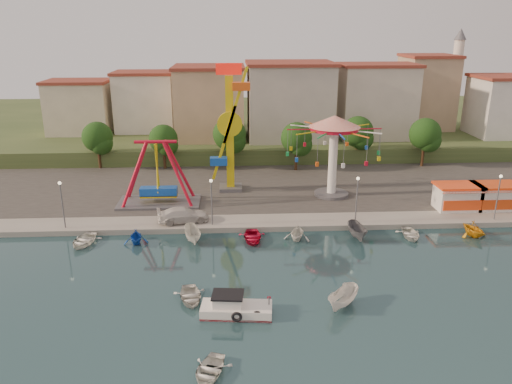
{
  "coord_description": "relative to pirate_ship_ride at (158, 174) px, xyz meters",
  "views": [
    {
      "loc": [
        -5.79,
        -38.32,
        21.64
      ],
      "look_at": [
        -3.1,
        14.0,
        4.0
      ],
      "focal_mm": 35.0,
      "sensor_mm": 36.0,
      "label": 1
    }
  ],
  "objects": [
    {
      "name": "booth_left",
      "position": [
        35.87,
        -3.78,
        -2.23
      ],
      "size": [
        5.4,
        3.78,
        3.08
      ],
      "color": "white",
      "rests_on": "quay_deck"
    },
    {
      "name": "building_0",
      "position": [
        -18.61,
        25.8,
        4.54
      ],
      "size": [
        9.26,
        9.53,
        11.87
      ],
      "primitive_type": "cube",
      "color": "beige",
      "rests_on": "hill_terrace"
    },
    {
      "name": "rowboat_a",
      "position": [
        5.42,
        -22.2,
        -4.01
      ],
      "size": [
        3.24,
        4.11,
        0.77
      ],
      "primitive_type": "imported",
      "rotation": [
        0.0,
        0.0,
        0.17
      ],
      "color": "silver",
      "rests_on": "ground"
    },
    {
      "name": "tree_4",
      "position": [
        28.76,
        17.09,
        1.35
      ],
      "size": [
        4.86,
        4.86,
        7.6
      ],
      "color": "#382314",
      "rests_on": "quay_deck"
    },
    {
      "name": "moored_boat_3",
      "position": [
        11.06,
        -10.46,
        -3.98
      ],
      "size": [
        2.84,
        3.97,
        0.82
      ],
      "primitive_type": "imported",
      "rotation": [
        0.0,
        0.0,
        -0.0
      ],
      "color": "red",
      "rests_on": "ground"
    },
    {
      "name": "building_2",
      "position": [
        6.58,
        31.7,
        4.22
      ],
      "size": [
        11.95,
        9.28,
        11.23
      ],
      "primitive_type": "cube",
      "color": "tan",
      "rests_on": "hill_terrace"
    },
    {
      "name": "moored_boat_4",
      "position": [
        15.8,
        -10.46,
        -3.56
      ],
      "size": [
        3.53,
        3.82,
        1.67
      ],
      "primitive_type": "imported",
      "rotation": [
        0.0,
        0.0,
        -0.29
      ],
      "color": "silver",
      "rests_on": "ground"
    },
    {
      "name": "tree_3",
      "position": [
        18.76,
        14.1,
        1.16
      ],
      "size": [
        4.68,
        4.68,
        7.32
      ],
      "color": "#382314",
      "rests_on": "quay_deck"
    },
    {
      "name": "skiff",
      "position": [
        17.78,
        -23.87,
        -3.61
      ],
      "size": [
        3.75,
        4.07,
        1.56
      ],
      "primitive_type": "imported",
      "rotation": [
        0.0,
        0.0,
        -0.69
      ],
      "color": "silver",
      "rests_on": "ground"
    },
    {
      "name": "quay_deck",
      "position": [
        14.76,
        41.74,
        -4.09
      ],
      "size": [
        200.0,
        100.0,
        0.6
      ],
      "primitive_type": "cube",
      "color": "#9E998E",
      "rests_on": "ground"
    },
    {
      "name": "tree_5",
      "position": [
        38.76,
        15.27,
        1.31
      ],
      "size": [
        4.83,
        4.83,
        7.54
      ],
      "color": "#382314",
      "rests_on": "quay_deck"
    },
    {
      "name": "rowboat_b",
      "position": [
        7.3,
        -31.56,
        -4.03
      ],
      "size": [
        3.47,
        4.11,
        0.73
      ],
      "primitive_type": "imported",
      "rotation": [
        0.0,
        0.0,
        -0.31
      ],
      "color": "white",
      "rests_on": "ground"
    },
    {
      "name": "moored_boat_1",
      "position": [
        -1.05,
        -10.46,
        -3.63
      ],
      "size": [
        2.92,
        3.24,
        1.52
      ],
      "primitive_type": "imported",
      "rotation": [
        0.0,
        0.0,
        0.16
      ],
      "color": "#144AB6",
      "rests_on": "ground"
    },
    {
      "name": "van",
      "position": [
        3.49,
        -6.24,
        -2.97
      ],
      "size": [
        6.02,
        3.35,
        1.65
      ],
      "primitive_type": "imported",
      "rotation": [
        0.0,
        0.0,
        1.76
      ],
      "color": "silver",
      "rests_on": "quay_deck"
    },
    {
      "name": "lamp_post_3",
      "position": [
        38.76,
        -7.26,
        -1.29
      ],
      "size": [
        0.14,
        0.14,
        5.0
      ],
      "primitive_type": "cylinder",
      "color": "#59595E",
      "rests_on": "quay_deck"
    },
    {
      "name": "moored_boat_6",
      "position": [
        27.99,
        -10.46,
        -4.02
      ],
      "size": [
        2.76,
        3.75,
        0.75
      ],
      "primitive_type": "imported",
      "rotation": [
        0.0,
        0.0,
        -0.05
      ],
      "color": "silver",
      "rests_on": "ground"
    },
    {
      "name": "moored_boat_0",
      "position": [
        -6.48,
        -10.46,
        -3.98
      ],
      "size": [
        3.63,
        4.52,
        0.83
      ],
      "primitive_type": "imported",
      "rotation": [
        0.0,
        0.0,
        -0.21
      ],
      "color": "white",
      "rests_on": "ground"
    },
    {
      "name": "wave_swinger",
      "position": [
        21.85,
        2.0,
        3.8
      ],
      "size": [
        11.6,
        11.6,
        10.4
      ],
      "color": "#59595E",
      "rests_on": "quay_deck"
    },
    {
      "name": "booth_mid",
      "position": [
        40.41,
        -3.78,
        -2.23
      ],
      "size": [
        5.4,
        3.78,
        3.08
      ],
      "color": "white",
      "rests_on": "quay_deck"
    },
    {
      "name": "ground",
      "position": [
        14.76,
        -20.26,
        -4.39
      ],
      "size": [
        200.0,
        200.0,
        0.0
      ],
      "primitive_type": "plane",
      "color": "#122B32",
      "rests_on": "ground"
    },
    {
      "name": "building_4",
      "position": [
        33.83,
        31.94,
        3.22
      ],
      "size": [
        10.75,
        9.23,
        9.24
      ],
      "primitive_type": "cube",
      "color": "beige",
      "rests_on": "hill_terrace"
    },
    {
      "name": "moored_boat_2",
      "position": [
        4.85,
        -10.46,
        -3.59
      ],
      "size": [
        2.44,
        4.39,
        1.6
      ],
      "primitive_type": "imported",
      "rotation": [
        0.0,
        0.0,
        0.22
      ],
      "color": "silver",
      "rests_on": "ground"
    },
    {
      "name": "minaret",
      "position": [
        50.76,
        33.74,
        8.15
      ],
      "size": [
        2.8,
        2.8,
        18.0
      ],
      "color": "silver",
      "rests_on": "hill_terrace"
    },
    {
      "name": "building_5",
      "position": [
        47.13,
        30.07,
        4.21
      ],
      "size": [
        12.77,
        10.96,
        11.21
      ],
      "primitive_type": "cube",
      "color": "tan",
      "rests_on": "hill_terrace"
    },
    {
      "name": "tree_1",
      "position": [
        -1.24,
        15.98,
        0.81
      ],
      "size": [
        4.35,
        4.35,
        6.8
      ],
      "color": "#382314",
      "rests_on": "quay_deck"
    },
    {
      "name": "building_1",
      "position": [
        -6.56,
        31.12,
        2.92
      ],
      "size": [
        12.33,
        9.01,
        8.63
      ],
      "primitive_type": "cube",
      "color": "silver",
      "rests_on": "hill_terrace"
    },
    {
      "name": "tree_2",
      "position": [
        8.76,
        15.55,
        1.52
      ],
      "size": [
        5.02,
        5.02,
        7.85
      ],
      "color": "#382314",
      "rests_on": "quay_deck"
    },
    {
      "name": "moored_boat_5",
      "position": [
        22.22,
        -10.46,
        -3.59
      ],
      "size": [
        1.81,
        4.23,
        1.6
      ],
      "primitive_type": "imported",
      "rotation": [
        0.0,
        0.0,
        0.06
      ],
      "color": "#5E5E63",
      "rests_on": "ground"
    },
    {
      "name": "tree_0",
      "position": [
        -11.24,
        16.71,
        1.08
      ],
      "size": [
        4.6,
        4.6,
        7.19
      ],
      "color": "#382314",
      "rests_on": "quay_deck"
    },
    {
      "name": "lamp_post_1",
      "position": [
        6.76,
        -7.26,
        -1.29
      ],
      "size": [
        0.14,
        0.14,
        5.0
      ],
      "primitive_type": "cylinder",
      "color": "#59595E",
      "rests_on": "quay_deck"
    },
    {
      "name": "kamikaze_tower",
      "position": [
        9.01,
        4.82,
        4.19
      ],
      "size": [
        4.21,
        3.1,
        16.5
      ],
      "color": "#59595E",
      "rests_on": "quay_deck"
    },
    {
      "name": "pirate_ship_ride",
      "position": [
        0.0,
        0.0,
        0.0
      ],
      "size": [
        10.0,
        5.0,
        8.0
      ],
      "color": "#59595E",
      "rests_on": "quay_deck"
    },
    {
      "name": "building_3",
      "position": [
        20.37,
        28.54,
        3.2
      ],
      "size": [
        12.59,
        10.5,
        9.2
      ],
      "primitive_type": "cube",
      "color": "beige",
      "rests_on": "hill_terrace"
    },
    {
      "name": "lamp_post_0",
      "position": [
        -9.24,
        -7.26,
        -1.29
      ],
      "size": [
        0.14,
        0.14,
        5.0
      ],
      "primitive_type": "cylinder",
      "color": "#59595E",
      "rests_on": "quay_deck"
    },
    {
      "name": "asphalt_pad",
      "position": [
        14.76,
        9.74,
        -3.79
      ],
      "size": [
        90.0,
        28.0,
        0.01
      ],
      "primitive_type": "cube",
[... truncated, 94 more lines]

